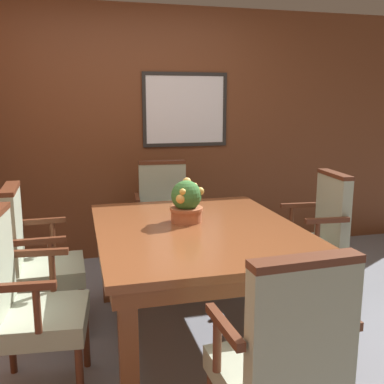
# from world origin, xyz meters

# --- Properties ---
(ground_plane) EXTENTS (14.00, 14.00, 0.00)m
(ground_plane) POSITION_xyz_m (0.00, 0.00, 0.00)
(ground_plane) COLOR gray
(wall_back) EXTENTS (7.20, 0.08, 2.45)m
(wall_back) POSITION_xyz_m (0.00, 1.91, 1.23)
(wall_back) COLOR brown
(wall_back) RESTS_ON ground_plane
(dining_table) EXTENTS (1.28, 1.62, 0.76)m
(dining_table) POSITION_xyz_m (0.13, 0.15, 0.67)
(dining_table) COLOR brown
(dining_table) RESTS_ON ground_plane
(chair_head_far) EXTENTS (0.55, 0.52, 1.02)m
(chair_head_far) POSITION_xyz_m (0.15, 1.37, 0.54)
(chair_head_far) COLOR #562B19
(chair_head_far) RESTS_ON ground_plane
(chair_left_near) EXTENTS (0.52, 0.55, 1.02)m
(chair_left_near) POSITION_xyz_m (-0.90, -0.20, 0.54)
(chair_left_near) COLOR #562B19
(chair_left_near) RESTS_ON ground_plane
(chair_left_far) EXTENTS (0.49, 0.53, 1.02)m
(chair_left_far) POSITION_xyz_m (-0.90, 0.50, 0.54)
(chair_left_far) COLOR #562B19
(chair_left_far) RESTS_ON ground_plane
(chair_right_far) EXTENTS (0.52, 0.55, 1.02)m
(chair_right_far) POSITION_xyz_m (1.19, 0.49, 0.54)
(chair_right_far) COLOR #562B19
(chair_right_far) RESTS_ON ground_plane
(chair_head_near) EXTENTS (0.54, 0.50, 1.02)m
(chair_head_near) POSITION_xyz_m (0.16, -1.06, 0.54)
(chair_head_near) COLOR #562B19
(chair_head_near) RESTS_ON ground_plane
(potted_plant) EXTENTS (0.23, 0.22, 0.29)m
(potted_plant) POSITION_xyz_m (0.09, 0.29, 0.90)
(potted_plant) COLOR #B2603D
(potted_plant) RESTS_ON dining_table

